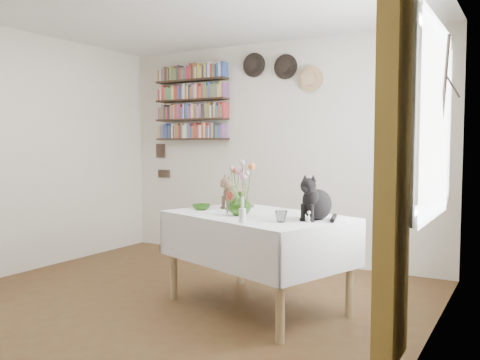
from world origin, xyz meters
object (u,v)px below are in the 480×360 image
Objects in this scene: tabby_cat at (237,191)px; bookshelf_unit at (192,103)px; black_cat at (317,196)px; flower_vase at (240,203)px; dining_table at (257,238)px.

bookshelf_unit reaches higher than tabby_cat.
flower_vase is at bearing -160.78° from black_cat.
black_cat is at bearing -1.54° from dining_table.
bookshelf_unit is at bearing 134.38° from flower_vase.
flower_vase reaches higher than dining_table.
flower_vase is (-0.61, -0.10, -0.08)m from black_cat.
dining_table is at bearing -16.21° from tabby_cat.
tabby_cat is at bearing 142.05° from dining_table.
tabby_cat is (-0.35, 0.27, 0.35)m from dining_table.
black_cat is (0.52, -0.01, 0.37)m from dining_table.
flower_vase is 0.19× the size of bookshelf_unit.
black_cat is (0.87, -0.28, 0.02)m from tabby_cat.
dining_table is at bearing -171.85° from black_cat.
flower_vase is at bearing -34.96° from tabby_cat.
black_cat is at bearing 3.57° from tabby_cat.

